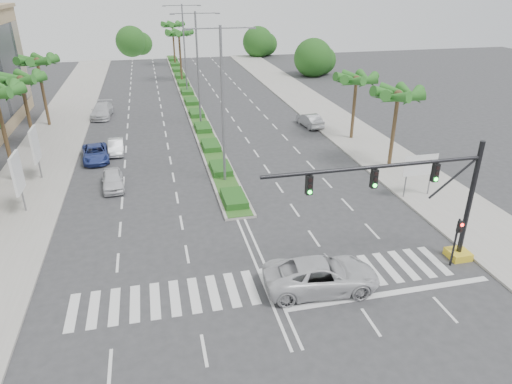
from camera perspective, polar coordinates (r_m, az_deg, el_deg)
ground at (r=25.00m, az=1.61°, el=-11.47°), size 160.00×160.00×0.00m
footpath_right at (r=46.79m, az=13.57°, el=5.87°), size 6.00×120.00×0.15m
footpath_left at (r=43.25m, az=-25.61°, el=2.46°), size 6.00×120.00×0.15m
median at (r=66.28m, az=-8.49°, el=11.87°), size 2.20×75.00×0.20m
median_grass at (r=66.26m, az=-8.50°, el=11.97°), size 1.80×75.00×0.04m
signal_gantry at (r=26.79m, az=21.28°, el=-2.02°), size 12.60×1.20×7.20m
pedestrian_signal at (r=27.68m, az=23.87°, el=-4.93°), size 0.28×0.36×3.00m
direction_sign at (r=35.44m, az=19.83°, el=2.97°), size 2.70×0.11×3.40m
billboard_near at (r=34.83m, az=-27.68°, el=2.06°), size 0.18×2.10×4.35m
billboard_far at (r=40.33m, az=-25.90°, el=5.29°), size 0.18×2.10×4.35m
palm_left_far at (r=47.52m, az=-27.31°, el=12.17°), size 4.57×4.68×7.35m
palm_left_end at (r=55.16m, az=-25.65°, el=14.34°), size 4.57×4.68×7.75m
palm_right_near at (r=39.76m, az=17.32°, el=11.32°), size 4.57×4.68×7.05m
palm_right_far at (r=46.74m, az=12.43°, el=13.40°), size 4.57×4.68×6.75m
palm_median_a at (r=74.99m, az=-9.62°, el=18.79°), size 4.57×4.68×8.05m
palm_median_b at (r=89.89m, az=-10.41°, el=19.72°), size 4.57×4.68×8.05m
streetlight_near at (r=34.76m, az=-4.22°, el=11.54°), size 5.10×0.25×12.00m
streetlight_mid at (r=50.33m, az=-7.30°, el=15.60°), size 5.10×0.25×12.00m
streetlight_far at (r=66.11m, az=-8.96°, el=17.72°), size 5.10×0.25×12.00m
car_parked_a at (r=37.32m, az=-17.47°, el=1.46°), size 1.94×4.13×1.37m
car_parked_b at (r=45.06m, az=-17.11°, el=5.48°), size 1.50×3.93×1.28m
car_parked_c at (r=43.71m, az=-19.45°, el=4.59°), size 2.75×5.00×1.33m
car_parked_d at (r=57.93m, az=-18.70°, el=9.63°), size 2.64×5.55×1.56m
car_crossing at (r=24.47m, az=8.15°, el=-10.23°), size 6.29×3.30×1.69m
car_right at (r=51.55m, az=6.75°, el=8.91°), size 1.98×4.52×1.44m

